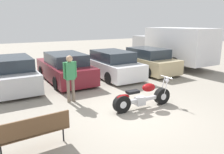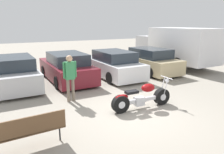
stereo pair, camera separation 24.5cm
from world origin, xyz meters
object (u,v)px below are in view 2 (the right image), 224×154
object	(u,v)px
motorcycle	(141,97)
delivery_truck	(176,45)
parked_car_maroon	(67,68)
parked_car_silver	(14,73)
person_standing	(70,74)
parked_car_white	(112,65)
park_bench	(30,129)
parked_car_champagne	(148,61)

from	to	relation	value
motorcycle	delivery_truck	distance (m)	8.33
parked_car_maroon	delivery_truck	xyz separation A→B (m)	(7.64, 0.06, 0.78)
parked_car_maroon	motorcycle	bearing A→B (deg)	-77.45
parked_car_silver	parked_car_maroon	world-z (taller)	same
parked_car_silver	person_standing	bearing A→B (deg)	-62.33
parked_car_white	person_standing	distance (m)	4.35
delivery_truck	parked_car_maroon	bearing A→B (deg)	-179.55
motorcycle	parked_car_silver	size ratio (longest dim) A/B	0.51
park_bench	person_standing	distance (m)	3.36
motorcycle	parked_car_white	xyz separation A→B (m)	(1.38, 4.64, 0.26)
delivery_truck	park_bench	distance (m)	11.96
parked_car_maroon	park_bench	bearing A→B (deg)	-114.59
motorcycle	park_bench	world-z (taller)	motorcycle
motorcycle	parked_car_champagne	bearing A→B (deg)	50.30
motorcycle	parked_car_maroon	bearing A→B (deg)	102.55
park_bench	parked_car_silver	bearing A→B (deg)	88.06
parked_car_maroon	parked_car_white	size ratio (longest dim) A/B	1.00
parked_car_white	person_standing	bearing A→B (deg)	-140.00
person_standing	park_bench	bearing A→B (deg)	-124.31
parked_car_white	person_standing	world-z (taller)	person_standing
parked_car_champagne	parked_car_silver	bearing A→B (deg)	177.10
parked_car_silver	parked_car_maroon	bearing A→B (deg)	-0.89
parked_car_white	parked_car_champagne	world-z (taller)	same
parked_car_champagne	delivery_truck	xyz separation A→B (m)	(2.65, 0.40, 0.78)
parked_car_silver	parked_car_champagne	xyz separation A→B (m)	(7.48, -0.38, 0.00)
parked_car_champagne	person_standing	world-z (taller)	person_standing
motorcycle	parked_car_maroon	world-z (taller)	parked_car_maroon
parked_car_white	parked_car_maroon	bearing A→B (deg)	171.76
parked_car_silver	parked_car_maroon	xyz separation A→B (m)	(2.49, -0.04, 0.00)
parked_car_champagne	delivery_truck	bearing A→B (deg)	8.58
parked_car_champagne	delivery_truck	distance (m)	2.79
parked_car_silver	parked_car_maroon	size ratio (longest dim) A/B	1.00
delivery_truck	person_standing	distance (m)	9.06
motorcycle	parked_car_champagne	xyz separation A→B (m)	(3.87, 4.67, 0.26)
motorcycle	parked_car_champagne	world-z (taller)	parked_car_champagne
parked_car_champagne	delivery_truck	size ratio (longest dim) A/B	0.74
parked_car_champagne	park_bench	size ratio (longest dim) A/B	2.75
park_bench	person_standing	world-z (taller)	person_standing
delivery_truck	parked_car_champagne	bearing A→B (deg)	-171.42
parked_car_white	delivery_truck	distance (m)	5.22
delivery_truck	park_bench	world-z (taller)	delivery_truck
motorcycle	parked_car_white	bearing A→B (deg)	73.46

